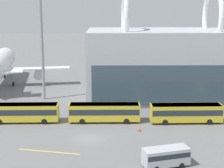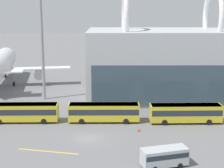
% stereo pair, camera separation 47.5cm
% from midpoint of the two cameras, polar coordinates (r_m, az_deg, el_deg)
% --- Properties ---
extents(ground_plane, '(440.00, 440.00, 0.00)m').
position_cam_midpoint_polar(ground_plane, '(54.04, -3.63, -9.04)').
color(ground_plane, slate).
extents(airliner_at_gate_far, '(39.62, 37.09, 15.56)m').
position_cam_midpoint_polar(airliner_at_gate_far, '(92.93, 16.69, 2.83)').
color(airliner_at_gate_far, silver).
rests_on(airliner_at_gate_far, ground_plane).
extents(shuttle_bus_1, '(12.51, 2.89, 3.30)m').
position_cam_midpoint_polar(shuttle_bus_1, '(62.73, -14.41, -4.45)').
color(shuttle_bus_1, gold).
rests_on(shuttle_bus_1, ground_plane).
extents(shuttle_bus_2, '(12.48, 2.80, 3.30)m').
position_cam_midpoint_polar(shuttle_bus_2, '(60.84, -1.13, -4.57)').
color(shuttle_bus_2, gold).
rests_on(shuttle_bus_2, ground_plane).
extents(shuttle_bus_3, '(12.52, 2.91, 3.30)m').
position_cam_midpoint_polar(shuttle_bus_3, '(61.78, 12.35, -4.60)').
color(shuttle_bus_3, gold).
rests_on(shuttle_bus_3, ground_plane).
extents(service_van_foreground, '(6.29, 3.65, 2.47)m').
position_cam_midpoint_polar(service_van_foreground, '(45.15, 9.01, -11.71)').
color(service_van_foreground, '#B2B7BC').
rests_on(service_van_foreground, ground_plane).
extents(floodlight_mast, '(2.29, 2.29, 25.90)m').
position_cam_midpoint_polar(floodlight_mast, '(75.25, -11.46, 9.07)').
color(floodlight_mast, gray).
rests_on(floodlight_mast, ground_plane).
extents(lane_stripe_1, '(8.90, 2.18, 0.01)m').
position_cam_midpoint_polar(lane_stripe_1, '(50.21, -10.28, -10.98)').
color(lane_stripe_1, yellow).
rests_on(lane_stripe_1, ground_plane).
extents(traffic_cone_0, '(0.50, 0.50, 0.71)m').
position_cam_midpoint_polar(traffic_cone_0, '(57.10, 4.75, -7.47)').
color(traffic_cone_0, black).
rests_on(traffic_cone_0, ground_plane).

